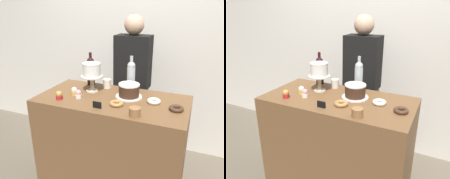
# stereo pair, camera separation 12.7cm
# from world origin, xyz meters

# --- Properties ---
(back_wall) EXTENTS (6.00, 0.05, 2.60)m
(back_wall) POSITION_xyz_m (0.00, 0.90, 1.30)
(back_wall) COLOR silver
(back_wall) RESTS_ON ground_plane
(display_counter) EXTENTS (1.29, 0.65, 0.92)m
(display_counter) POSITION_xyz_m (0.00, 0.00, 0.46)
(display_counter) COLOR brown
(display_counter) RESTS_ON ground_plane
(cake_stand_pedestal) EXTENTS (0.20, 0.20, 0.15)m
(cake_stand_pedestal) POSITION_xyz_m (-0.24, 0.09, 1.02)
(cake_stand_pedestal) COLOR beige
(cake_stand_pedestal) RESTS_ON display_counter
(white_layer_cake) EXTENTS (0.16, 0.16, 0.12)m
(white_layer_cake) POSITION_xyz_m (-0.24, 0.09, 1.13)
(white_layer_cake) COLOR white
(white_layer_cake) RESTS_ON cake_stand_pedestal
(silver_serving_platter) EXTENTS (0.23, 0.23, 0.01)m
(silver_serving_platter) POSITION_xyz_m (0.13, 0.08, 0.93)
(silver_serving_platter) COLOR white
(silver_serving_platter) RESTS_ON display_counter
(chocolate_round_cake) EXTENTS (0.18, 0.18, 0.11)m
(chocolate_round_cake) POSITION_xyz_m (0.13, 0.08, 0.99)
(chocolate_round_cake) COLOR #3D2619
(chocolate_round_cake) RESTS_ON silver_serving_platter
(wine_bottle_clear) EXTENTS (0.08, 0.08, 0.33)m
(wine_bottle_clear) POSITION_xyz_m (0.08, 0.26, 1.07)
(wine_bottle_clear) COLOR #B2BCC1
(wine_bottle_clear) RESTS_ON display_counter
(wine_bottle_dark_red) EXTENTS (0.08, 0.08, 0.33)m
(wine_bottle_dark_red) POSITION_xyz_m (-0.34, 0.27, 1.07)
(wine_bottle_dark_red) COLOR black
(wine_bottle_dark_red) RESTS_ON display_counter
(cupcake_vanilla) EXTENTS (0.06, 0.06, 0.07)m
(cupcake_vanilla) POSITION_xyz_m (-0.34, -0.06, 0.96)
(cupcake_vanilla) COLOR gold
(cupcake_vanilla) RESTS_ON display_counter
(cupcake_caramel) EXTENTS (0.06, 0.06, 0.07)m
(cupcake_caramel) POSITION_xyz_m (-0.41, -0.19, 0.96)
(cupcake_caramel) COLOR red
(cupcake_caramel) RESTS_ON display_counter
(cupcake_strawberry) EXTENTS (0.06, 0.06, 0.07)m
(cupcake_strawberry) POSITION_xyz_m (-0.27, -0.10, 0.96)
(cupcake_strawberry) COLOR white
(cupcake_strawberry) RESTS_ON display_counter
(donut_chocolate) EXTENTS (0.11, 0.11, 0.03)m
(donut_chocolate) POSITION_xyz_m (0.54, -0.04, 0.94)
(donut_chocolate) COLOR #472D1E
(donut_chocolate) RESTS_ON display_counter
(donut_sugar) EXTENTS (0.11, 0.11, 0.03)m
(donut_sugar) POSITION_xyz_m (0.35, 0.04, 0.94)
(donut_sugar) COLOR silver
(donut_sugar) RESTS_ON display_counter
(donut_maple) EXTENTS (0.11, 0.11, 0.03)m
(donut_maple) POSITION_xyz_m (0.09, -0.12, 0.94)
(donut_maple) COLOR #B27F47
(donut_maple) RESTS_ON display_counter
(cookie_stack) EXTENTS (0.08, 0.08, 0.07)m
(cookie_stack) POSITION_xyz_m (0.28, -0.25, 0.96)
(cookie_stack) COLOR olive
(cookie_stack) RESTS_ON display_counter
(price_sign_chalkboard) EXTENTS (0.07, 0.01, 0.05)m
(price_sign_chalkboard) POSITION_xyz_m (-0.03, -0.23, 0.95)
(price_sign_chalkboard) COLOR black
(price_sign_chalkboard) RESTS_ON display_counter
(coffee_cup_ceramic) EXTENTS (0.08, 0.08, 0.08)m
(coffee_cup_ceramic) POSITION_xyz_m (-0.15, 0.23, 0.97)
(coffee_cup_ceramic) COLOR silver
(coffee_cup_ceramic) RESTS_ON display_counter
(barista_figure) EXTENTS (0.36, 0.22, 1.60)m
(barista_figure) POSITION_xyz_m (0.01, 0.56, 0.84)
(barista_figure) COLOR black
(barista_figure) RESTS_ON ground_plane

